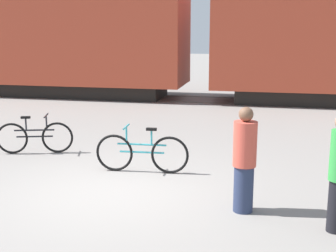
% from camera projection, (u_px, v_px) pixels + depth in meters
% --- Properties ---
extents(ground_plane, '(80.00, 80.00, 0.00)m').
position_uv_depth(ground_plane, '(112.00, 190.00, 8.14)').
color(ground_plane, gray).
extents(freight_train, '(48.08, 2.83, 5.28)m').
position_uv_depth(freight_train, '(199.00, 26.00, 17.54)').
color(freight_train, black).
rests_on(freight_train, ground_plane).
extents(rail_near, '(60.08, 0.07, 0.01)m').
position_uv_depth(rail_near, '(196.00, 102.00, 17.44)').
color(rail_near, '#4C4238').
rests_on(rail_near, ground_plane).
extents(rail_far, '(60.08, 0.07, 0.01)m').
position_uv_depth(rail_far, '(201.00, 97.00, 18.81)').
color(rail_far, '#4C4238').
rests_on(rail_far, ground_plane).
extents(bicycle_black, '(1.64, 0.57, 0.87)m').
position_uv_depth(bicycle_black, '(35.00, 137.00, 10.44)').
color(bicycle_black, black).
rests_on(bicycle_black, ground_plane).
extents(bicycle_teal, '(1.83, 0.46, 0.92)m').
position_uv_depth(bicycle_teal, '(142.00, 153.00, 9.08)').
color(bicycle_teal, black).
rests_on(bicycle_teal, ground_plane).
extents(person_in_red, '(0.36, 0.36, 1.64)m').
position_uv_depth(person_in_red, '(244.00, 160.00, 7.07)').
color(person_in_red, '#283351').
rests_on(person_in_red, ground_plane).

